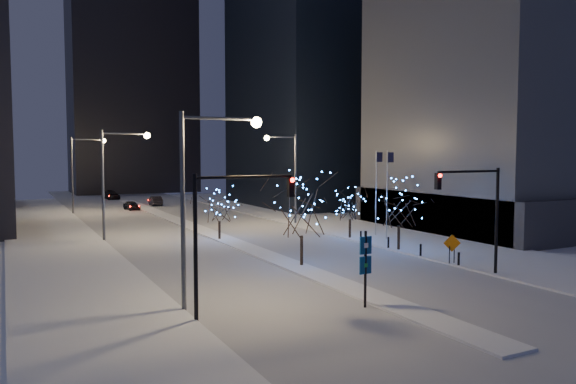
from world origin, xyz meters
TOP-DOWN VIEW (x-y plane):
  - ground at (0.00, 0.00)m, footprint 160.00×160.00m
  - road at (0.00, 35.00)m, footprint 20.00×130.00m
  - median at (0.00, 30.00)m, footprint 2.00×80.00m
  - east_sidewalk at (15.00, 20.00)m, footprint 10.00×90.00m
  - west_sidewalk at (-14.00, 20.00)m, footprint 8.00×90.00m
  - midrise_block at (34.00, 18.00)m, footprint 30.00×22.00m
  - plinth at (34.00, 18.00)m, footprint 30.00×24.00m
  - horizon_block at (6.00, 92.00)m, footprint 24.00×14.00m
  - street_lamp_w_near at (-8.94, 2.00)m, footprint 4.40×0.56m
  - street_lamp_w_mid at (-8.94, 27.00)m, footprint 4.40×0.56m
  - street_lamp_w_far at (-8.94, 52.00)m, footprint 4.40×0.56m
  - street_lamp_east at (10.08, 30.00)m, footprint 3.90×0.56m
  - traffic_signal_west at (-8.44, -0.00)m, footprint 5.26×0.43m
  - traffic_signal_east at (8.94, 1.00)m, footprint 5.26×0.43m
  - flagpoles at (13.37, 17.25)m, footprint 1.35×2.60m
  - bollards at (10.20, 10.00)m, footprint 0.16×12.16m
  - car_near at (-2.09, 54.25)m, footprint 1.97×3.89m
  - car_mid at (2.53, 59.61)m, footprint 1.72×4.33m
  - car_far at (-1.55, 74.46)m, footprint 2.64×5.24m
  - holiday_tree_median_near at (0.50, 9.06)m, footprint 5.59×5.59m
  - holiday_tree_median_far at (-0.50, 22.99)m, footprint 3.87×3.87m
  - holiday_tree_plaza_near at (10.50, 11.05)m, footprint 6.07×6.07m
  - holiday_tree_plaza_far at (10.50, 18.22)m, footprint 3.93×3.93m
  - wayfinding_sign at (-1.48, -1.52)m, footprint 0.71×0.14m
  - construction_sign at (10.30, 4.79)m, footprint 1.16×0.54m

SIDE VIEW (x-z plane):
  - ground at x=0.00m, z-range 0.00..0.00m
  - road at x=0.00m, z-range 0.00..0.02m
  - median at x=0.00m, z-range 0.00..0.15m
  - east_sidewalk at x=15.00m, z-range 0.00..0.15m
  - west_sidewalk at x=-14.00m, z-range 0.00..0.15m
  - bollards at x=10.20m, z-range 0.15..1.05m
  - car_near at x=-2.09m, z-range 0.00..1.27m
  - car_mid at x=2.53m, z-range 0.00..1.40m
  - car_far at x=-1.55m, z-range 0.00..1.46m
  - construction_sign at x=10.30m, z-range 0.36..2.41m
  - plinth at x=34.00m, z-range 0.00..4.00m
  - wayfinding_sign at x=-1.48m, z-range 0.45..4.44m
  - holiday_tree_plaza_far at x=10.50m, z-range 0.86..5.34m
  - holiday_tree_median_far at x=-0.50m, z-range 0.81..5.44m
  - holiday_tree_plaza_near at x=10.50m, z-range 0.93..6.62m
  - holiday_tree_median_near at x=0.50m, z-range 0.97..7.47m
  - traffic_signal_west at x=-8.44m, z-range 1.26..8.26m
  - traffic_signal_east at x=8.94m, z-range 1.26..8.26m
  - flagpoles at x=13.37m, z-range 0.80..8.80m
  - street_lamp_east at x=10.08m, z-range 1.45..11.45m
  - street_lamp_w_near at x=-8.94m, z-range 1.50..11.50m
  - street_lamp_w_mid at x=-8.94m, z-range 1.50..11.50m
  - street_lamp_w_far at x=-8.94m, z-range 1.50..11.50m
  - midrise_block at x=34.00m, z-range 0.00..30.00m
  - horizon_block at x=6.00m, z-range 0.00..42.00m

